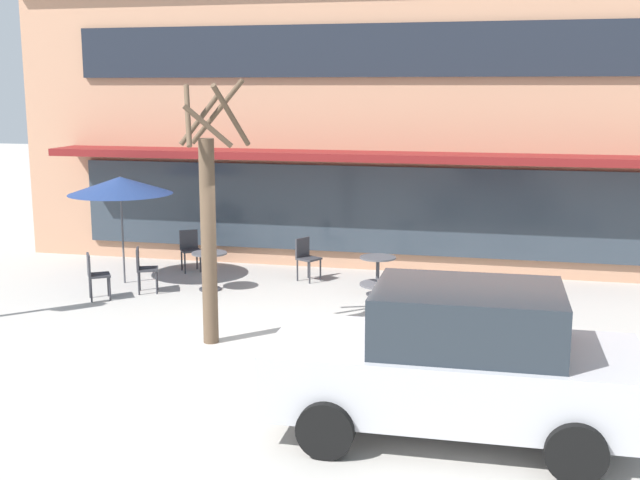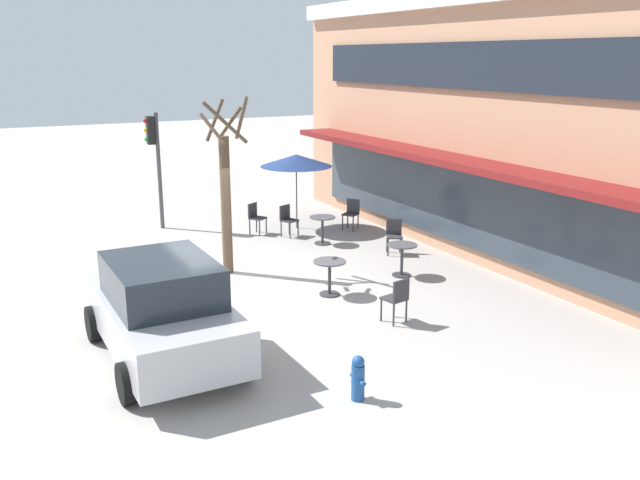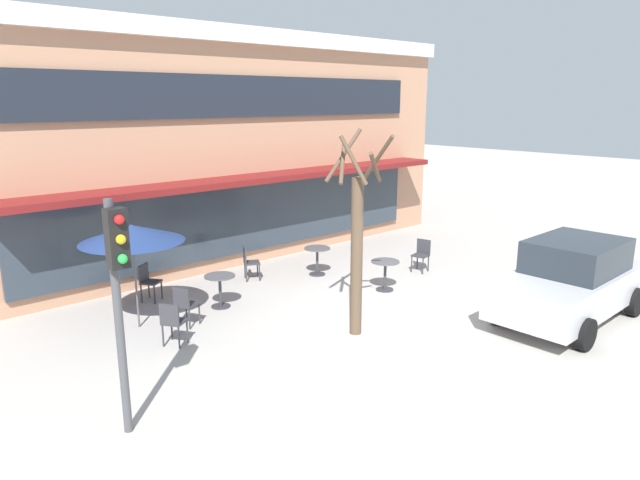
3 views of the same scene
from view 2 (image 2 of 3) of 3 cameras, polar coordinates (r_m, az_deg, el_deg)
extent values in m
plane|color=#ADA8A0|center=(14.89, -7.28, -4.32)|extent=(80.00, 80.00, 0.00)
cube|color=tan|center=(19.85, 20.97, 9.43)|extent=(16.08, 8.00, 6.57)
cube|color=maroon|center=(16.85, 10.20, 6.80)|extent=(13.67, 1.10, 0.16)
cube|color=#1E232D|center=(16.98, 11.91, 14.17)|extent=(12.86, 0.10, 1.10)
cube|color=#2D3842|center=(17.36, 11.31, 2.96)|extent=(12.86, 0.10, 1.90)
cylinder|color=#333338|center=(18.47, 0.21, -0.27)|extent=(0.44, 0.44, 0.03)
cylinder|color=#333338|center=(18.38, 0.21, 0.83)|extent=(0.07, 0.07, 0.70)
cylinder|color=#4C4C51|center=(18.29, 0.21, 1.93)|extent=(0.70, 0.70, 0.03)
cylinder|color=#333338|center=(15.92, 6.86, -2.95)|extent=(0.44, 0.44, 0.03)
cylinder|color=#333338|center=(15.81, 6.90, -1.69)|extent=(0.07, 0.07, 0.70)
cylinder|color=#4C4C51|center=(15.71, 6.94, -0.42)|extent=(0.70, 0.70, 0.03)
cylinder|color=#333338|center=(14.57, 0.80, -4.57)|extent=(0.44, 0.44, 0.03)
cylinder|color=#333338|center=(14.45, 0.81, -3.21)|extent=(0.07, 0.07, 0.70)
cylinder|color=#4C4C51|center=(14.34, 0.82, -1.83)|extent=(0.70, 0.70, 0.03)
cylinder|color=#4C4C51|center=(19.96, -1.99, 4.09)|extent=(0.04, 0.04, 2.20)
cone|color=navy|center=(19.80, -2.01, 6.72)|extent=(2.10, 2.10, 0.35)
cylinder|color=#333338|center=(19.19, -1.86, 0.97)|extent=(0.04, 0.04, 0.45)
cylinder|color=#333338|center=(18.95, -2.54, 0.77)|extent=(0.04, 0.04, 0.45)
cylinder|color=#333338|center=(19.41, -2.61, 1.12)|extent=(0.04, 0.04, 0.45)
cylinder|color=#333338|center=(19.17, -3.29, 0.93)|extent=(0.04, 0.04, 0.45)
cube|color=#333338|center=(19.12, -2.58, 1.66)|extent=(0.52, 0.52, 0.04)
cube|color=#333338|center=(19.19, -2.99, 2.38)|extent=(0.19, 0.38, 0.40)
cylinder|color=#333338|center=(13.16, 5.18, -5.89)|extent=(0.04, 0.04, 0.45)
cylinder|color=#333338|center=(13.38, 6.23, -5.55)|extent=(0.04, 0.04, 0.45)
cylinder|color=#333338|center=(12.93, 6.22, -6.30)|extent=(0.04, 0.04, 0.45)
cylinder|color=#333338|center=(13.16, 7.28, -5.95)|extent=(0.04, 0.04, 0.45)
cube|color=#333338|center=(13.07, 6.26, -4.92)|extent=(0.47, 0.47, 0.04)
cube|color=#333338|center=(12.88, 6.85, -4.21)|extent=(0.12, 0.40, 0.40)
cylinder|color=#333338|center=(19.55, -4.55, 1.19)|extent=(0.04, 0.04, 0.45)
cylinder|color=#333338|center=(19.28, -5.11, 0.98)|extent=(0.04, 0.04, 0.45)
cylinder|color=#333338|center=(19.74, -5.37, 1.31)|extent=(0.04, 0.04, 0.45)
cylinder|color=#333338|center=(19.47, -5.94, 1.10)|extent=(0.04, 0.04, 0.45)
cube|color=#333338|center=(19.45, -5.26, 1.85)|extent=(0.55, 0.55, 0.04)
cube|color=#333338|center=(19.50, -5.71, 2.53)|extent=(0.25, 0.36, 0.40)
cylinder|color=#333338|center=(19.71, 2.80, 1.33)|extent=(0.04, 0.04, 0.45)
cylinder|color=#333338|center=(19.85, 1.92, 1.45)|extent=(0.04, 0.04, 0.45)
cylinder|color=#333338|center=(20.00, 3.22, 1.54)|extent=(0.04, 0.04, 0.45)
cylinder|color=#333338|center=(20.15, 2.35, 1.65)|extent=(0.04, 0.04, 0.45)
cube|color=#333338|center=(19.87, 2.58, 2.18)|extent=(0.56, 0.56, 0.04)
cube|color=#333338|center=(19.98, 2.81, 2.90)|extent=(0.35, 0.26, 0.40)
cylinder|color=#333338|center=(17.41, 6.87, -0.64)|extent=(0.04, 0.04, 0.45)
cylinder|color=#333338|center=(17.37, 5.76, -0.63)|extent=(0.04, 0.04, 0.45)
cylinder|color=#333338|center=(17.73, 6.75, -0.34)|extent=(0.04, 0.04, 0.45)
cylinder|color=#333338|center=(17.70, 5.66, -0.33)|extent=(0.04, 0.04, 0.45)
cube|color=#333338|center=(17.49, 6.28, 0.29)|extent=(0.54, 0.54, 0.04)
cube|color=#333338|center=(17.61, 6.25, 1.13)|extent=(0.22, 0.37, 0.40)
cube|color=#B7B7BC|center=(11.72, -13.19, -6.46)|extent=(4.23, 1.87, 0.76)
cube|color=#232B33|center=(11.34, -13.20, -3.33)|extent=(2.13, 1.63, 0.68)
cylinder|color=black|center=(12.88, -18.52, -6.67)|extent=(0.64, 0.23, 0.64)
cylinder|color=black|center=(13.25, -10.83, -5.51)|extent=(0.64, 0.23, 0.64)
cylinder|color=black|center=(10.53, -15.95, -11.50)|extent=(0.64, 0.23, 0.64)
cylinder|color=black|center=(10.97, -6.63, -9.84)|extent=(0.64, 0.23, 0.64)
cylinder|color=brown|center=(15.79, -7.92, 2.85)|extent=(0.24, 0.24, 3.21)
cylinder|color=brown|center=(15.04, -7.99, 9.76)|extent=(0.30, 0.97, 0.95)
cylinder|color=brown|center=(15.61, -6.63, 10.15)|extent=(0.93, 0.14, 1.02)
cylinder|color=brown|center=(15.75, -7.61, 9.72)|extent=(0.56, 0.48, 0.77)
cylinder|color=brown|center=(15.68, -8.85, 9.94)|extent=(0.32, 0.57, 0.93)
cylinder|color=brown|center=(15.26, -9.05, 9.24)|extent=(0.69, 0.40, 0.65)
cylinder|color=#47474C|center=(20.39, -13.38, 5.64)|extent=(0.12, 0.12, 3.40)
cube|color=black|center=(20.19, -14.09, 8.95)|extent=(0.26, 0.20, 0.80)
sphere|color=red|center=(20.13, -14.51, 9.68)|extent=(0.13, 0.13, 0.13)
sphere|color=gold|center=(20.16, -14.46, 8.94)|extent=(0.13, 0.13, 0.13)
sphere|color=green|center=(20.19, -14.41, 8.21)|extent=(0.13, 0.13, 0.13)
cylinder|color=#1E4C8C|center=(10.26, 3.21, -11.90)|extent=(0.20, 0.20, 0.55)
sphere|color=#1E4C8C|center=(10.11, 3.24, -10.21)|extent=(0.19, 0.19, 0.19)
cylinder|color=#1E4C8C|center=(10.34, 2.84, -11.34)|extent=(0.10, 0.07, 0.07)
cylinder|color=#1E4C8C|center=(10.14, 3.59, -11.92)|extent=(0.10, 0.07, 0.07)
camera|label=1|loc=(12.01, -59.31, 3.10)|focal=45.00mm
camera|label=3|loc=(22.57, -34.46, 11.91)|focal=32.00mm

